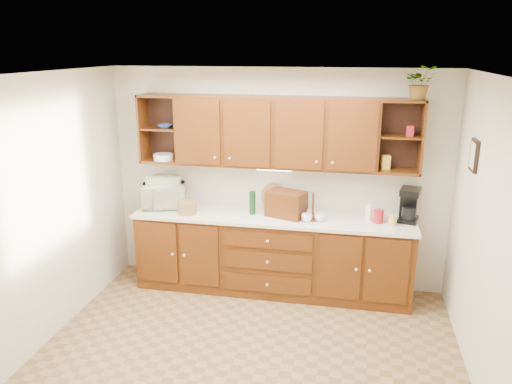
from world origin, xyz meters
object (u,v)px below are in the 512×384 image
at_px(bread_box, 286,204).
at_px(potted_plant, 420,83).
at_px(microwave, 164,196).
at_px(coffee_maker, 409,205).

xyz_separation_m(bread_box, potted_plant, (1.36, 0.07, 1.37)).
distance_m(microwave, coffee_maker, 2.87).
height_order(microwave, potted_plant, potted_plant).
bearing_deg(potted_plant, bread_box, -177.13).
relative_size(microwave, coffee_maker, 1.33).
height_order(bread_box, potted_plant, potted_plant).
bearing_deg(coffee_maker, microwave, -165.26).
bearing_deg(potted_plant, microwave, -179.53).
relative_size(bread_box, coffee_maker, 1.12).
distance_m(microwave, bread_box, 1.50).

